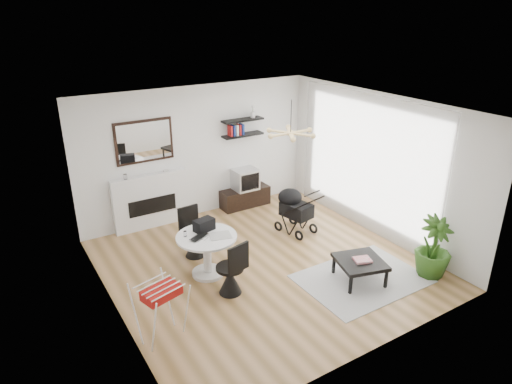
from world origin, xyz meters
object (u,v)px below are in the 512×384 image
fireplace (150,195)px  potted_plant (434,247)px  crt_tv (245,179)px  tv_console (245,197)px  stroller (294,212)px  dining_table (207,249)px  coffee_table (360,262)px  drying_rack (161,311)px

fireplace → potted_plant: (3.25, -4.13, -0.17)m
crt_tv → tv_console: bearing=91.3°
stroller → potted_plant: 2.65m
dining_table → potted_plant: size_ratio=0.96×
fireplace → coffee_table: (2.13, -3.64, -0.35)m
tv_console → potted_plant: size_ratio=1.07×
dining_table → stroller: bearing=14.0°
crt_tv → coffee_table: size_ratio=0.59×
fireplace → stroller: (2.29, -1.66, -0.28)m
crt_tv → coffee_table: bearing=-89.2°
tv_console → coffee_table: tv_console is taller
potted_plant → dining_table: bearing=148.0°
tv_console → potted_plant: potted_plant is taller
drying_rack → stroller: (3.34, 1.62, -0.03)m
tv_console → drying_rack: drying_rack is taller
tv_console → stroller: (0.21, -1.53, 0.20)m
dining_table → coffee_table: bearing=-36.2°
tv_console → dining_table: dining_table is taller
drying_rack → coffee_table: bearing=-22.1°
fireplace → dining_table: 2.21m
tv_console → drying_rack: 4.45m
tv_console → stroller: 1.56m
stroller → coffee_table: stroller is taller
drying_rack → potted_plant: potted_plant is taller
stroller → coffee_table: (-0.16, -1.98, -0.07)m
potted_plant → crt_tv: bearing=106.2°
potted_plant → tv_console: bearing=106.2°
tv_console → coffee_table: 3.52m
crt_tv → stroller: size_ratio=0.54×
tv_console → drying_rack: (-3.13, -3.15, 0.23)m
crt_tv → coffee_table: crt_tv is taller
crt_tv → potted_plant: (1.16, -4.00, -0.12)m
dining_table → fireplace: bearing=93.9°
crt_tv → fireplace: bearing=176.5°
crt_tv → dining_table: bearing=-133.1°
fireplace → coffee_table: 4.23m
stroller → crt_tv: bearing=85.9°
fireplace → drying_rack: 3.45m
tv_console → crt_tv: crt_tv is taller
crt_tv → dining_table: (-1.93, -2.06, -0.16)m
fireplace → drying_rack: (-1.05, -3.28, -0.25)m
stroller → fireplace: bearing=132.2°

